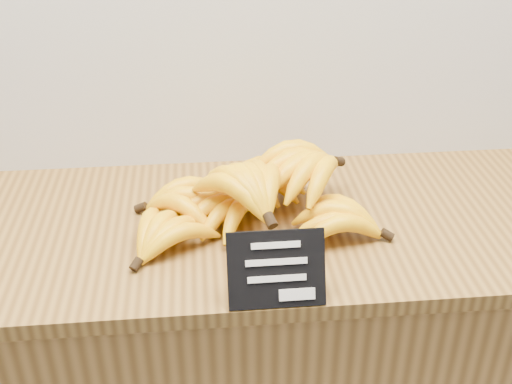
% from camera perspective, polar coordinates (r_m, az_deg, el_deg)
% --- Properties ---
extents(counter_top, '(1.42, 0.54, 0.03)m').
position_cam_1_polar(counter_top, '(1.26, -0.22, -2.99)').
color(counter_top, brown).
rests_on(counter_top, counter).
extents(chalkboard_sign, '(0.16, 0.06, 0.12)m').
position_cam_1_polar(chalkboard_sign, '(1.02, 1.83, -6.90)').
color(chalkboard_sign, black).
rests_on(chalkboard_sign, counter_top).
extents(banana_pile, '(0.52, 0.40, 0.13)m').
position_cam_1_polar(banana_pile, '(1.22, -0.56, -0.42)').
color(banana_pile, yellow).
rests_on(banana_pile, counter_top).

